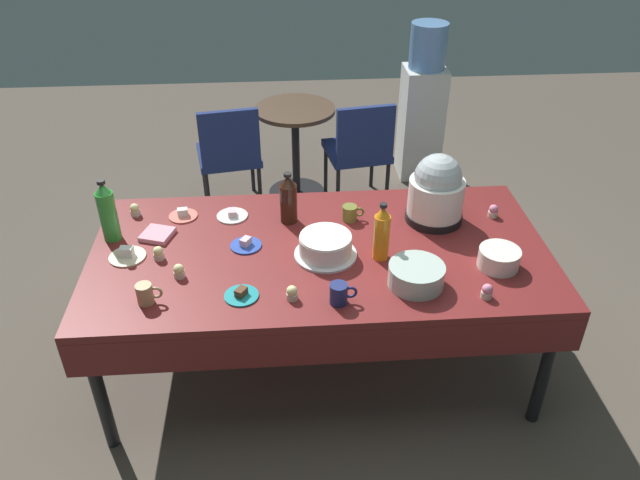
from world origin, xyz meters
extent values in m
plane|color=brown|center=(0.00, 0.00, 0.00)|extent=(9.00, 9.00, 0.00)
cube|color=maroon|center=(0.00, 0.00, 0.73)|extent=(2.20, 1.10, 0.04)
cylinder|color=black|center=(-1.02, -0.47, 0.35)|extent=(0.06, 0.06, 0.71)
cylinder|color=black|center=(1.02, -0.47, 0.35)|extent=(0.06, 0.06, 0.71)
cylinder|color=black|center=(-1.02, 0.47, 0.35)|extent=(0.06, 0.06, 0.71)
cylinder|color=black|center=(1.02, 0.47, 0.35)|extent=(0.06, 0.06, 0.71)
cube|color=maroon|center=(0.00, -0.55, 0.62)|extent=(2.20, 0.01, 0.18)
cube|color=maroon|center=(0.00, 0.55, 0.62)|extent=(2.20, 0.01, 0.18)
cylinder|color=silver|center=(0.02, -0.06, 0.76)|extent=(0.30, 0.30, 0.01)
cylinder|color=white|center=(0.02, -0.06, 0.81)|extent=(0.25, 0.25, 0.09)
cylinder|color=white|center=(0.02, -0.06, 0.86)|extent=(0.24, 0.24, 0.01)
cylinder|color=black|center=(0.60, 0.22, 0.77)|extent=(0.29, 0.29, 0.04)
cylinder|color=white|center=(0.60, 0.22, 0.88)|extent=(0.28, 0.28, 0.19)
sphere|color=#B2BCC1|center=(0.60, 0.22, 1.00)|extent=(0.24, 0.24, 0.24)
cylinder|color=#B2C6BC|center=(0.40, -0.31, 0.80)|extent=(0.25, 0.25, 0.10)
cylinder|color=silver|center=(0.81, -0.20, 0.80)|extent=(0.19, 0.19, 0.09)
cylinder|color=teal|center=(-0.37, -0.34, 0.75)|extent=(0.15, 0.15, 0.01)
cube|color=brown|center=(-0.37, -0.34, 0.77)|extent=(0.06, 0.06, 0.03)
cylinder|color=white|center=(-0.44, 0.33, 0.75)|extent=(0.16, 0.16, 0.01)
cube|color=beige|center=(-0.44, 0.33, 0.77)|extent=(0.04, 0.06, 0.03)
cylinder|color=#E07266|center=(-0.69, 0.34, 0.75)|extent=(0.15, 0.15, 0.01)
cube|color=white|center=(-0.69, 0.34, 0.78)|extent=(0.06, 0.04, 0.04)
cylinder|color=beige|center=(-0.91, -0.01, 0.75)|extent=(0.17, 0.17, 0.01)
cube|color=white|center=(-0.91, -0.01, 0.78)|extent=(0.07, 0.05, 0.05)
cylinder|color=#2D4CB2|center=(-0.36, 0.05, 0.75)|extent=(0.15, 0.15, 0.01)
cube|color=beige|center=(-0.36, 0.05, 0.78)|extent=(0.06, 0.07, 0.04)
cylinder|color=beige|center=(0.69, -0.42, 0.77)|extent=(0.05, 0.05, 0.03)
sphere|color=pink|center=(0.69, -0.42, 0.79)|extent=(0.05, 0.05, 0.05)
cylinder|color=beige|center=(-0.65, -0.18, 0.77)|extent=(0.05, 0.05, 0.03)
sphere|color=beige|center=(-0.65, -0.18, 0.79)|extent=(0.05, 0.05, 0.05)
cylinder|color=beige|center=(-0.76, -0.03, 0.77)|extent=(0.05, 0.05, 0.03)
sphere|color=beige|center=(-0.76, -0.03, 0.79)|extent=(0.05, 0.05, 0.05)
cylinder|color=beige|center=(-0.15, -0.37, 0.77)|extent=(0.05, 0.05, 0.03)
sphere|color=beige|center=(-0.15, -0.37, 0.79)|extent=(0.05, 0.05, 0.05)
cylinder|color=beige|center=(0.92, 0.23, 0.77)|extent=(0.05, 0.05, 0.03)
sphere|color=pink|center=(0.92, 0.23, 0.79)|extent=(0.05, 0.05, 0.05)
cylinder|color=beige|center=(-0.94, 0.38, 0.77)|extent=(0.05, 0.05, 0.03)
sphere|color=beige|center=(-0.94, 0.38, 0.79)|extent=(0.05, 0.05, 0.05)
cylinder|color=orange|center=(0.28, -0.09, 0.86)|extent=(0.08, 0.08, 0.22)
cone|color=orange|center=(0.28, -0.09, 1.00)|extent=(0.07, 0.07, 0.05)
cylinder|color=black|center=(0.28, -0.09, 1.03)|extent=(0.03, 0.03, 0.02)
cylinder|color=green|center=(-1.01, 0.16, 0.88)|extent=(0.09, 0.09, 0.26)
cone|color=green|center=(-1.01, 0.16, 1.03)|extent=(0.08, 0.08, 0.05)
cylinder|color=black|center=(-1.01, 0.16, 1.06)|extent=(0.04, 0.04, 0.02)
cylinder|color=#33190F|center=(-0.14, 0.26, 0.85)|extent=(0.09, 0.09, 0.21)
cone|color=#33190F|center=(-0.14, 0.26, 0.98)|extent=(0.08, 0.08, 0.05)
cylinder|color=black|center=(-0.14, 0.26, 1.02)|extent=(0.04, 0.04, 0.02)
cylinder|color=navy|center=(0.05, -0.41, 0.80)|extent=(0.08, 0.08, 0.10)
torus|color=navy|center=(0.10, -0.41, 0.80)|extent=(0.06, 0.01, 0.06)
cylinder|color=olive|center=(0.17, 0.25, 0.79)|extent=(0.08, 0.08, 0.08)
torus|color=olive|center=(0.22, 0.25, 0.79)|extent=(0.05, 0.01, 0.05)
cylinder|color=tan|center=(-0.77, -0.35, 0.80)|extent=(0.07, 0.07, 0.09)
torus|color=tan|center=(-0.72, -0.35, 0.80)|extent=(0.06, 0.01, 0.06)
cube|color=pink|center=(-0.80, 0.17, 0.76)|extent=(0.18, 0.18, 0.02)
cube|color=navy|center=(-0.55, 1.72, 0.42)|extent=(0.51, 0.51, 0.05)
cube|color=navy|center=(-0.52, 1.53, 0.65)|extent=(0.42, 0.11, 0.40)
cylinder|color=black|center=(-0.39, 1.94, 0.20)|extent=(0.03, 0.03, 0.40)
cylinder|color=black|center=(-0.77, 1.88, 0.20)|extent=(0.03, 0.03, 0.40)
cylinder|color=black|center=(-0.33, 1.57, 0.20)|extent=(0.03, 0.03, 0.40)
cylinder|color=black|center=(-0.71, 1.51, 0.20)|extent=(0.03, 0.03, 0.40)
cube|color=navy|center=(0.40, 1.72, 0.42)|extent=(0.50, 0.50, 0.05)
cube|color=navy|center=(0.43, 1.53, 0.65)|extent=(0.42, 0.11, 0.40)
cylinder|color=black|center=(0.56, 1.94, 0.20)|extent=(0.03, 0.03, 0.40)
cylinder|color=black|center=(0.18, 1.88, 0.20)|extent=(0.03, 0.03, 0.40)
cylinder|color=black|center=(0.62, 1.57, 0.20)|extent=(0.03, 0.03, 0.40)
cylinder|color=black|center=(0.24, 1.51, 0.20)|extent=(0.03, 0.03, 0.40)
cylinder|color=#473323|center=(-0.05, 1.87, 0.70)|extent=(0.60, 0.60, 0.03)
cylinder|color=black|center=(-0.05, 1.87, 0.35)|extent=(0.06, 0.06, 0.67)
cylinder|color=black|center=(-0.05, 1.87, 0.01)|extent=(0.44, 0.44, 0.02)
cube|color=silver|center=(0.97, 2.15, 0.45)|extent=(0.32, 0.32, 0.90)
cylinder|color=#6699D8|center=(0.97, 2.15, 1.07)|extent=(0.28, 0.28, 0.34)
camera|label=1|loc=(-0.18, -2.43, 2.44)|focal=34.56mm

